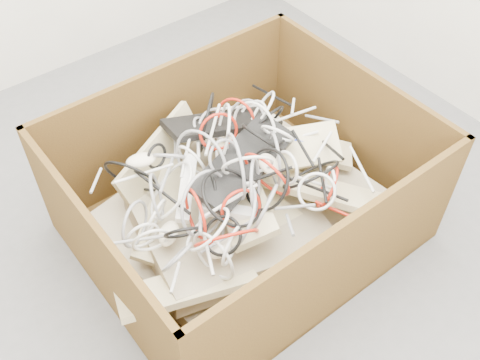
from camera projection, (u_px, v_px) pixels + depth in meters
ground at (214, 231)px, 2.43m from camera, size 3.00×3.00×0.00m
cardboard_box at (240, 211)px, 2.33m from camera, size 1.27×1.05×0.58m
keyboard_pile at (241, 182)px, 2.24m from camera, size 1.28×0.92×0.32m
mice_scatter at (216, 182)px, 2.14m from camera, size 0.79×0.54×0.17m
power_strip_left at (187, 188)px, 2.12m from camera, size 0.22×0.24×0.11m
power_strip_right at (235, 212)px, 2.05m from camera, size 0.22×0.20×0.08m
vga_plug at (298, 139)px, 2.30m from camera, size 0.06×0.06×0.03m
cable_tangle at (229, 175)px, 2.11m from camera, size 1.09×0.91×0.45m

